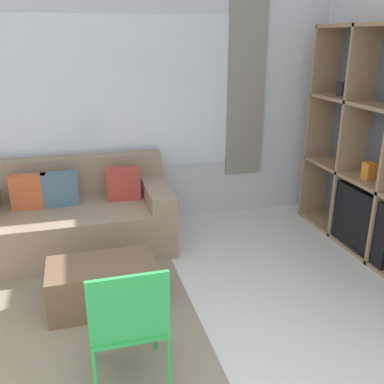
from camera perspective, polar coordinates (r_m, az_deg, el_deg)
wall_back at (r=4.68m, az=-11.57°, el=11.31°), size 6.30×0.11×2.70m
couch_main at (r=4.46m, az=-15.24°, el=-3.33°), size 1.88×0.94×0.87m
ottoman at (r=3.51m, az=-11.80°, el=-12.03°), size 0.83×0.47×0.38m
folding_chair at (r=2.57m, az=-8.56°, el=-16.33°), size 0.44×0.46×0.86m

